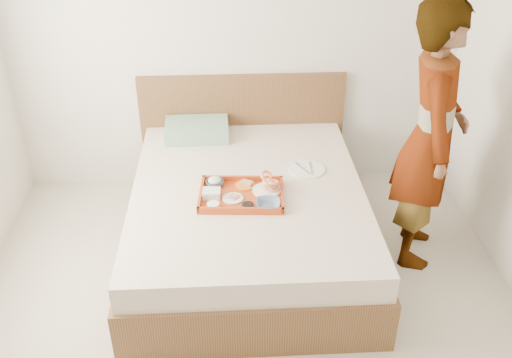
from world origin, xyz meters
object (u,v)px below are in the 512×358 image
object	(u,v)px
tray	(242,194)
person	(431,138)
bed	(248,219)
dinner_plate	(307,169)

from	to	relation	value
tray	person	bearing A→B (deg)	7.06
bed	tray	distance (m)	0.32
person	bed	bearing A→B (deg)	101.65
bed	person	world-z (taller)	person
dinner_plate	bed	bearing A→B (deg)	-155.04
bed	person	bearing A→B (deg)	-3.34
tray	dinner_plate	xyz separation A→B (m)	(0.47, 0.33, -0.02)
bed	tray	bearing A→B (deg)	-109.35
person	dinner_plate	bearing A→B (deg)	85.30
tray	person	world-z (taller)	person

